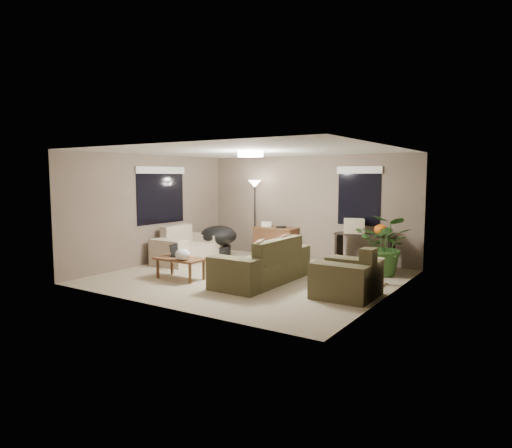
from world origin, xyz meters
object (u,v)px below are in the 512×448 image
Objects in this scene: loveseat at (186,249)px; papasan_chair at (219,239)px; desk at (275,242)px; console_table at (364,248)px; floor_lamp at (255,193)px; houseplant at (385,252)px; cat_scratching_post at (377,273)px; coffee_table at (180,261)px; armchair at (347,279)px; main_sofa at (264,267)px.

loveseat reaches higher than papasan_chair.
desk is 0.85× the size of console_table.
papasan_chair is at bearing -167.28° from console_table.
floor_lamp reaches higher than houseplant.
desk is 2.31m from console_table.
papasan_chair is at bearing 171.63° from cat_scratching_post.
loveseat reaches higher than console_table.
loveseat is 1.80m from coffee_table.
loveseat is 0.84× the size of floor_lamp.
armchair reaches higher than cat_scratching_post.
loveseat is 4.51m from cat_scratching_post.
loveseat is at bearing 128.20° from coffee_table.
desk is at bearing 49.76° from loveseat.
desk is at bearing 84.22° from coffee_table.
desk is 2.99m from houseplant.
coffee_table is 2.42m from papasan_chair.
loveseat is 4.50m from houseplant.
desk is at bearing 178.74° from console_table.
main_sofa is 2.63m from console_table.
armchair is at bearing -4.60° from main_sofa.
coffee_table is (1.11, -1.41, 0.06)m from loveseat.
papasan_chair reaches higher than coffee_table.
loveseat is 4.08m from console_table.
armchair is 0.52× the size of floor_lamp.
console_table is at bearing 49.25° from coffee_table.
coffee_table is 3.20m from floor_lamp.
houseplant reaches higher than cat_scratching_post.
floor_lamp is at bearing 144.94° from armchair.
houseplant is at bearing 37.82° from coffee_table.
main_sofa is 1.78× the size of houseplant.
main_sofa is 2.72m from loveseat.
floor_lamp reaches higher than papasan_chair.
armchair is 4.40m from floor_lamp.
cat_scratching_post is at bearing 26.01° from coffee_table.
armchair is 4.42m from papasan_chair.
loveseat is 1.45× the size of desk.
armchair is at bearing -76.19° from console_table.
houseplant is (1.74, 1.85, 0.19)m from main_sofa.
coffee_table is at bearing -142.18° from houseplant.
armchair is at bearing -11.44° from loveseat.
houseplant reaches higher than loveseat.
console_table is (1.12, 2.38, 0.14)m from main_sofa.
floor_lamp is at bearing 172.99° from houseplant.
cat_scratching_post is (3.07, -1.45, -0.16)m from desk.
main_sofa is 1.65m from coffee_table.
desk is 1.41m from papasan_chair.
armchair is 2.60m from console_table.
console_table is 2.60× the size of cat_scratching_post.
desk is (1.43, 1.69, 0.08)m from loveseat.
houseplant is (0.00, 1.99, 0.19)m from armchair.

